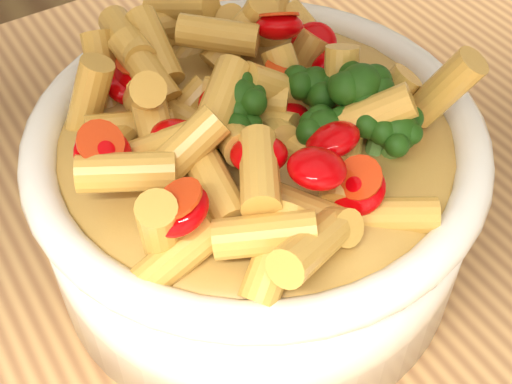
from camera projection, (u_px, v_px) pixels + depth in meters
table at (317, 361)px, 0.54m from camera, size 1.20×0.80×0.90m
serving_bowl at (256, 190)px, 0.44m from camera, size 0.27×0.27×0.12m
pasta_salad at (256, 102)px, 0.39m from camera, size 0.21×0.21×0.05m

